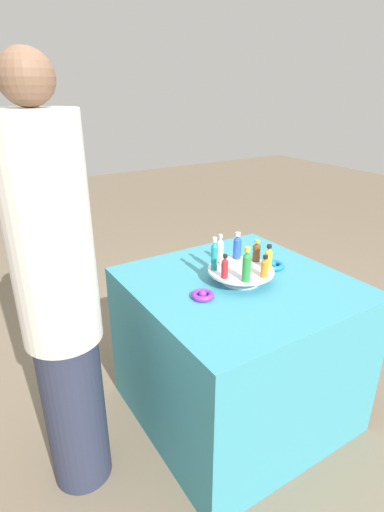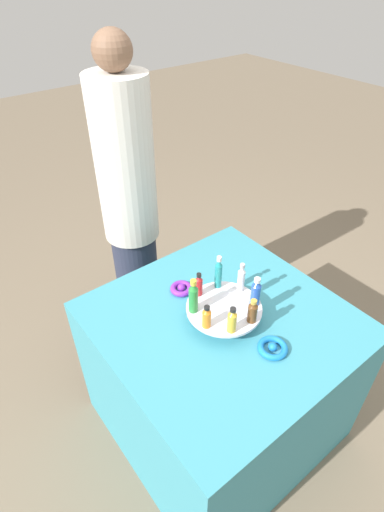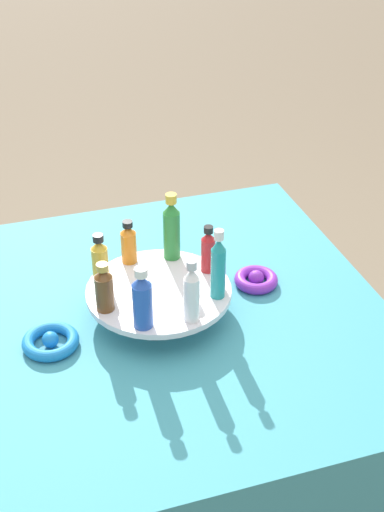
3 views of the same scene
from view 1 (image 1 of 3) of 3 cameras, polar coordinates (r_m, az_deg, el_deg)
The scene contains 14 objects.
ground_plane at distance 2.20m, azimuth 5.97°, elevation -20.71°, with size 12.00×12.00×0.00m, color #756651.
party_table at distance 1.97m, azimuth 6.40°, elevation -13.07°, with size 0.91×0.91×0.72m.
display_stand at distance 1.76m, azimuth 6.97°, elevation -2.41°, with size 0.29×0.29×0.06m.
bottle_orange at distance 1.68m, azimuth 10.35°, elevation -1.57°, with size 0.03×0.03×0.10m.
bottle_gold at distance 1.76m, azimuth 10.87°, elevation -0.22°, with size 0.03×0.03×0.11m.
bottle_brown at distance 1.83m, azimuth 9.22°, elevation 0.67°, with size 0.04×0.04×0.10m.
bottle_blue at distance 1.84m, azimuth 6.49°, elevation 1.36°, with size 0.04×0.04×0.13m.
bottle_clear at distance 1.80m, azimuth 4.04°, elevation 0.96°, with size 0.03×0.03×0.13m.
bottle_teal at distance 1.71m, azimuth 3.23°, elevation 0.15°, with size 0.03×0.03×0.15m.
bottle_red at distance 1.65m, azimuth 4.71°, elevation -1.60°, with size 0.03×0.03×0.10m.
bottle_green at distance 1.62m, azimuth 7.81°, elevation -1.37°, with size 0.04×0.04×0.15m.
ribbon_bow_blue at distance 1.94m, azimuth 11.45°, elevation -1.28°, with size 0.11×0.11×0.03m.
ribbon_bow_purple at distance 1.63m, azimuth 1.54°, elevation -5.60°, with size 0.09×0.09×0.03m.
person_figure at distance 1.48m, azimuth -18.41°, elevation -6.44°, with size 0.28×0.28×1.62m.
Camera 1 is at (-1.22, 1.02, 1.52)m, focal length 28.00 mm.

